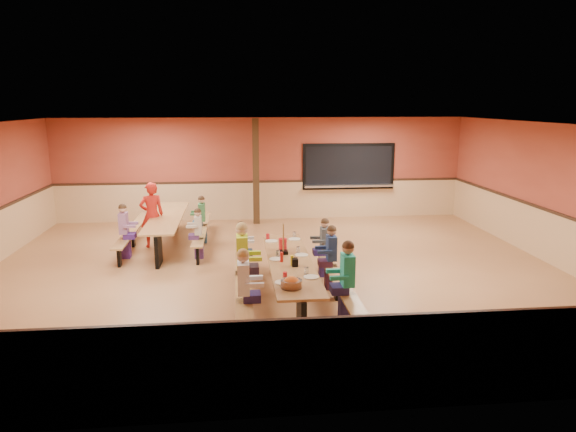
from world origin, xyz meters
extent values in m
plane|color=brown|center=(0.00, 0.00, 0.00)|extent=(12.00, 12.00, 0.00)
cube|color=#983E2C|center=(0.00, 5.00, 1.50)|extent=(12.00, 0.04, 3.00)
cube|color=#983E2C|center=(0.00, -5.00, 1.50)|extent=(12.00, 0.04, 3.00)
cube|color=#983E2C|center=(6.00, 0.00, 1.50)|extent=(0.04, 10.00, 3.00)
cube|color=white|center=(0.00, 0.00, 3.00)|extent=(12.00, 10.00, 0.04)
cube|color=black|center=(2.60, 4.97, 1.55)|extent=(2.60, 0.06, 1.20)
cube|color=silver|center=(2.60, 4.88, 0.98)|extent=(2.70, 0.28, 0.06)
cube|color=#301F10|center=(-0.20, 4.40, 1.50)|extent=(0.18, 0.18, 3.00)
cube|color=olive|center=(0.14, -1.61, 0.72)|extent=(0.75, 3.60, 0.04)
cube|color=black|center=(0.14, -3.16, 0.35)|extent=(0.08, 0.60, 0.70)
cube|color=black|center=(0.14, -0.06, 0.35)|extent=(0.08, 0.60, 0.70)
cube|color=olive|center=(-0.68, -1.61, 0.43)|extent=(0.26, 3.60, 0.04)
cube|color=black|center=(-0.68, -1.61, 0.21)|extent=(0.06, 0.18, 0.41)
cube|color=olive|center=(0.97, -1.61, 0.43)|extent=(0.26, 3.60, 0.04)
cube|color=black|center=(0.97, -1.61, 0.21)|extent=(0.06, 0.18, 0.41)
cube|color=olive|center=(-2.45, 2.25, 0.72)|extent=(0.75, 3.60, 0.04)
cube|color=black|center=(-2.45, 0.70, 0.35)|extent=(0.08, 0.60, 0.70)
cube|color=black|center=(-2.45, 3.80, 0.35)|extent=(0.08, 0.60, 0.70)
cube|color=olive|center=(-3.27, 2.25, 0.43)|extent=(0.26, 3.60, 0.04)
cube|color=black|center=(-3.27, 2.25, 0.21)|extent=(0.06, 0.18, 0.41)
cube|color=olive|center=(-1.62, 2.25, 0.43)|extent=(0.26, 3.60, 0.04)
cube|color=black|center=(-1.62, 2.25, 0.21)|extent=(0.06, 0.18, 0.41)
imported|color=red|center=(-2.79, 2.21, 0.79)|extent=(0.67, 0.56, 1.58)
cylinder|color=red|center=(0.08, -0.93, 0.85)|extent=(0.16, 0.16, 0.22)
cube|color=black|center=(0.19, -1.90, 0.80)|extent=(0.10, 0.14, 0.13)
cylinder|color=yellow|center=(0.15, -1.85, 0.82)|extent=(0.06, 0.06, 0.17)
cylinder|color=#B2140F|center=(-0.01, -1.66, 0.82)|extent=(0.06, 0.06, 0.17)
cube|color=black|center=(0.06, -1.18, 0.77)|extent=(0.16, 0.16, 0.06)
cube|color=olive|center=(0.06, -1.18, 1.05)|extent=(0.02, 0.09, 0.50)
camera|label=1|loc=(-0.75, -10.07, 3.42)|focal=32.00mm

